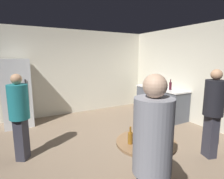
% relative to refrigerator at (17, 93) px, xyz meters
% --- Properties ---
extents(ground_plane, '(5.20, 5.20, 0.10)m').
position_rel_refrigerator_xyz_m(ground_plane, '(1.70, -2.20, -0.95)').
color(ground_plane, '#7A6651').
extents(wall_back, '(5.32, 0.06, 2.70)m').
position_rel_refrigerator_xyz_m(wall_back, '(1.70, 0.43, 0.45)').
color(wall_back, beige).
rests_on(wall_back, ground_plane).
extents(wall_side_right, '(0.06, 5.20, 2.70)m').
position_rel_refrigerator_xyz_m(wall_side_right, '(4.33, -2.20, 0.45)').
color(wall_side_right, beige).
rests_on(wall_side_right, ground_plane).
extents(refrigerator, '(0.70, 0.68, 1.80)m').
position_rel_refrigerator_xyz_m(refrigerator, '(0.00, 0.00, 0.00)').
color(refrigerator, silver).
rests_on(refrigerator, ground_plane).
extents(kitchen_counter, '(0.64, 1.76, 0.90)m').
position_rel_refrigerator_xyz_m(kitchen_counter, '(3.98, -1.22, -0.45)').
color(kitchen_counter, '#4C515B').
rests_on(kitchen_counter, ground_plane).
extents(kettle, '(0.24, 0.17, 0.18)m').
position_rel_refrigerator_xyz_m(kettle, '(3.93, -0.75, 0.07)').
color(kettle, '#B2B2B7').
rests_on(kettle, kitchen_counter).
extents(wine_bottle_on_counter, '(0.08, 0.08, 0.31)m').
position_rel_refrigerator_xyz_m(wine_bottle_on_counter, '(3.94, -1.62, 0.12)').
color(wine_bottle_on_counter, '#3F141E').
rests_on(wine_bottle_on_counter, kitchen_counter).
extents(beer_bottle_on_counter, '(0.06, 0.06, 0.23)m').
position_rel_refrigerator_xyz_m(beer_bottle_on_counter, '(3.98, -1.28, 0.08)').
color(beer_bottle_on_counter, '#8C5919').
rests_on(beer_bottle_on_counter, kitchen_counter).
extents(foreground_table, '(0.80, 0.80, 0.73)m').
position_rel_refrigerator_xyz_m(foreground_table, '(1.41, -3.60, -0.27)').
color(foreground_table, olive).
rests_on(foreground_table, ground_plane).
extents(beer_bottle_amber, '(0.06, 0.06, 0.23)m').
position_rel_refrigerator_xyz_m(beer_bottle_amber, '(1.19, -3.56, -0.08)').
color(beer_bottle_amber, '#8C5919').
rests_on(beer_bottle_amber, foreground_table).
extents(beer_bottle_brown, '(0.06, 0.06, 0.23)m').
position_rel_refrigerator_xyz_m(beer_bottle_brown, '(1.53, -3.56, -0.08)').
color(beer_bottle_brown, '#593314').
rests_on(beer_bottle_brown, foreground_table).
extents(plastic_cup_blue, '(0.08, 0.08, 0.11)m').
position_rel_refrigerator_xyz_m(plastic_cup_blue, '(1.41, -3.66, -0.11)').
color(plastic_cup_blue, blue).
rests_on(plastic_cup_blue, foreground_table).
extents(person_in_gray_shirt, '(0.47, 0.47, 1.71)m').
position_rel_refrigerator_xyz_m(person_in_gray_shirt, '(0.93, -4.26, 0.10)').
color(person_in_gray_shirt, '#2D2D38').
rests_on(person_in_gray_shirt, ground_plane).
extents(person_in_black_shirt, '(0.43, 0.43, 1.64)m').
position_rel_refrigerator_xyz_m(person_in_black_shirt, '(3.04, -3.49, 0.06)').
color(person_in_black_shirt, '#2D2D38').
rests_on(person_in_black_shirt, ground_plane).
extents(person_in_teal_shirt, '(0.47, 0.47, 1.56)m').
position_rel_refrigerator_xyz_m(person_in_teal_shirt, '(-0.02, -1.89, 0.01)').
color(person_in_teal_shirt, '#2D2D38').
rests_on(person_in_teal_shirt, ground_plane).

